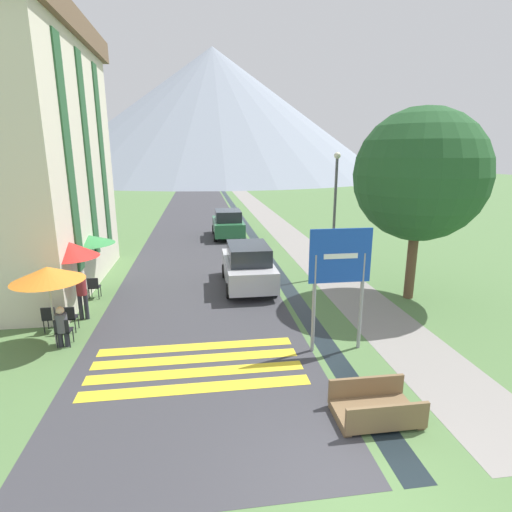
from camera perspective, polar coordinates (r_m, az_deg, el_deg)
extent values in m
plane|color=#517542|center=(25.68, -2.77, 2.31)|extent=(160.00, 160.00, 0.00)
cube|color=#38383D|center=(35.42, -8.34, 5.52)|extent=(6.40, 60.00, 0.01)
cube|color=gray|center=(35.90, 1.49, 5.79)|extent=(2.20, 60.00, 0.01)
cube|color=black|center=(35.59, -2.35, 5.70)|extent=(0.60, 60.00, 0.00)
cube|color=yellow|center=(10.00, -8.49, -18.17)|extent=(5.44, 0.44, 0.01)
cube|color=yellow|center=(10.60, -8.48, -16.14)|extent=(5.44, 0.44, 0.01)
cube|color=yellow|center=(11.21, -8.46, -14.33)|extent=(5.44, 0.44, 0.01)
cube|color=yellow|center=(11.83, -8.45, -12.71)|extent=(5.44, 0.44, 0.01)
cone|color=gray|center=(100.70, -6.06, 19.55)|extent=(81.26, 81.26, 29.18)
cube|color=beige|center=(18.44, -31.51, 11.91)|extent=(5.57, 8.87, 10.45)
cube|color=#285633|center=(15.19, -25.15, 12.56)|extent=(0.06, 0.70, 7.84)
cube|color=#285633|center=(17.55, -22.85, 12.85)|extent=(0.06, 0.70, 7.84)
cube|color=#285633|center=(19.92, -21.10, 13.06)|extent=(0.06, 0.70, 7.84)
cylinder|color=gray|center=(11.06, 8.26, -6.81)|extent=(0.10, 0.10, 2.78)
cylinder|color=gray|center=(11.50, 14.79, -6.32)|extent=(0.10, 0.10, 2.78)
cube|color=#1947B7|center=(10.84, 11.98, 0.03)|extent=(1.71, 0.05, 1.48)
cube|color=white|center=(10.81, 12.03, -0.01)|extent=(0.94, 0.02, 0.14)
cube|color=brown|center=(9.27, 16.67, -20.58)|extent=(1.70, 1.10, 0.12)
cube|color=brown|center=(8.73, 18.27, -20.84)|extent=(1.70, 0.08, 0.45)
cube|color=brown|center=(9.50, 15.48, -17.50)|extent=(1.70, 0.08, 0.45)
cube|color=brown|center=(9.06, 11.84, -21.90)|extent=(0.16, 0.99, 0.08)
cube|color=brown|center=(9.64, 21.06, -20.20)|extent=(0.16, 0.99, 0.08)
cube|color=#B2B2B7|center=(16.50, -1.18, -1.95)|extent=(1.87, 4.29, 0.84)
cube|color=#23282D|center=(16.10, -1.11, 0.43)|extent=(1.59, 2.36, 0.68)
cylinder|color=black|center=(17.82, -4.55, -2.17)|extent=(0.18, 0.60, 0.60)
cylinder|color=black|center=(18.01, 1.15, -1.95)|extent=(0.18, 0.60, 0.60)
cylinder|color=black|center=(15.29, -3.92, -4.98)|extent=(0.18, 0.60, 0.60)
cylinder|color=black|center=(15.51, 2.71, -4.68)|extent=(0.18, 0.60, 0.60)
cube|color=#28663D|center=(26.50, -4.03, 4.26)|extent=(1.90, 4.18, 0.84)
cube|color=#23282D|center=(26.17, -4.03, 5.82)|extent=(1.61, 2.30, 0.68)
cylinder|color=black|center=(27.81, -6.08, 3.81)|extent=(0.18, 0.60, 0.60)
cylinder|color=black|center=(27.92, -2.34, 3.92)|extent=(0.18, 0.60, 0.60)
cylinder|color=black|center=(25.26, -5.86, 2.75)|extent=(0.18, 0.60, 0.60)
cylinder|color=black|center=(25.39, -1.76, 2.87)|extent=(0.18, 0.60, 0.60)
cube|color=black|center=(15.24, -25.01, -5.82)|extent=(0.40, 0.40, 0.04)
cube|color=black|center=(15.02, -25.29, -5.34)|extent=(0.40, 0.04, 0.40)
cylinder|color=black|center=(15.52, -25.35, -6.39)|extent=(0.03, 0.03, 0.45)
cylinder|color=black|center=(15.42, -24.14, -6.39)|extent=(0.03, 0.03, 0.45)
cylinder|color=black|center=(15.22, -25.72, -6.84)|extent=(0.03, 0.03, 0.45)
cylinder|color=black|center=(15.11, -24.49, -6.84)|extent=(0.03, 0.03, 0.45)
cube|color=black|center=(14.00, -27.24, -7.83)|extent=(0.40, 0.40, 0.04)
cube|color=black|center=(13.77, -27.57, -7.33)|extent=(0.40, 0.04, 0.40)
cylinder|color=black|center=(14.28, -27.57, -8.41)|extent=(0.03, 0.03, 0.45)
cylinder|color=black|center=(14.17, -26.26, -8.43)|extent=(0.03, 0.03, 0.45)
cylinder|color=black|center=(13.99, -28.02, -8.94)|extent=(0.03, 0.03, 0.45)
cylinder|color=black|center=(13.87, -26.69, -8.96)|extent=(0.03, 0.03, 0.45)
cube|color=black|center=(12.85, -25.72, -9.59)|extent=(0.40, 0.40, 0.04)
cube|color=black|center=(12.62, -26.06, -9.08)|extent=(0.40, 0.04, 0.40)
cylinder|color=black|center=(13.14, -26.11, -10.18)|extent=(0.03, 0.03, 0.45)
cylinder|color=black|center=(13.04, -24.67, -10.21)|extent=(0.03, 0.03, 0.45)
cylinder|color=black|center=(12.85, -26.56, -10.80)|extent=(0.03, 0.03, 0.45)
cylinder|color=black|center=(12.74, -25.09, -10.83)|extent=(0.03, 0.03, 0.45)
cube|color=black|center=(16.42, -22.08, -4.11)|extent=(0.40, 0.40, 0.04)
cube|color=black|center=(16.20, -22.29, -3.64)|extent=(0.40, 0.04, 0.40)
cylinder|color=black|center=(16.69, -22.44, -4.67)|extent=(0.03, 0.03, 0.45)
cylinder|color=black|center=(16.61, -21.30, -4.65)|extent=(0.03, 0.03, 0.45)
cylinder|color=black|center=(16.38, -22.72, -5.05)|extent=(0.03, 0.03, 0.45)
cylinder|color=black|center=(16.30, -21.56, -5.04)|extent=(0.03, 0.03, 0.45)
cube|color=black|center=(13.76, -25.00, -7.94)|extent=(0.40, 0.40, 0.04)
cube|color=black|center=(13.53, -25.30, -7.44)|extent=(0.40, 0.04, 0.40)
cylinder|color=black|center=(14.05, -25.38, -8.53)|extent=(0.03, 0.03, 0.45)
cylinder|color=black|center=(13.95, -24.03, -8.54)|extent=(0.03, 0.03, 0.45)
cylinder|color=black|center=(13.75, -25.79, -9.07)|extent=(0.03, 0.03, 0.45)
cylinder|color=black|center=(13.65, -24.41, -9.09)|extent=(0.03, 0.03, 0.45)
cylinder|color=#B7B2A8|center=(12.74, -27.10, -6.69)|extent=(0.06, 0.06, 2.25)
cone|color=orange|center=(12.44, -27.64, -2.27)|extent=(1.95, 1.95, 0.41)
cylinder|color=#B7B2A8|center=(14.92, -24.70, -3.21)|extent=(0.06, 0.06, 2.38)
cone|color=red|center=(14.65, -25.15, 0.87)|extent=(1.90, 1.90, 0.52)
cylinder|color=#B7B2A8|center=(17.17, -22.83, -1.09)|extent=(0.06, 0.06, 2.23)
cone|color=#338442|center=(16.95, -23.16, 2.23)|extent=(2.18, 2.18, 0.36)
cylinder|color=#282833|center=(12.90, -26.15, -10.62)|extent=(0.14, 0.14, 0.46)
cylinder|color=#282833|center=(12.85, -25.38, -10.64)|extent=(0.14, 0.14, 0.46)
cylinder|color=#4C4C56|center=(12.68, -26.01, -8.55)|extent=(0.32, 0.32, 0.55)
sphere|color=beige|center=(12.55, -26.20, -6.97)|extent=(0.22, 0.22, 0.22)
cylinder|color=#282833|center=(14.56, -23.76, -6.70)|extent=(0.14, 0.14, 0.86)
cylinder|color=#282833|center=(14.51, -23.07, -6.70)|extent=(0.14, 0.14, 0.86)
cylinder|color=maroon|center=(14.31, -23.70, -4.02)|extent=(0.32, 0.32, 0.57)
sphere|color=tan|center=(14.20, -23.86, -2.54)|extent=(0.22, 0.22, 0.22)
cylinder|color=#515156|center=(17.70, 11.11, 5.10)|extent=(0.12, 0.12, 5.18)
sphere|color=silver|center=(17.48, 11.55, 13.89)|extent=(0.28, 0.28, 0.28)
cylinder|color=brown|center=(16.14, 21.28, -1.14)|extent=(0.36, 0.36, 2.63)
sphere|color=#235128|center=(15.65, 22.40, 10.66)|extent=(4.72, 4.72, 4.72)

